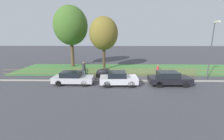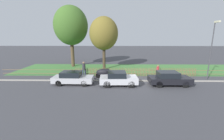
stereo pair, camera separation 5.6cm
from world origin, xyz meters
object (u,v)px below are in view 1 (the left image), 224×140
parked_car_navy_estate (169,78)px  pedestrian_near_fence (158,71)px  pedestrian_by_lamp (84,68)px  covered_motorcycle (105,72)px  street_lamp (212,45)px  parked_car_silver_hatchback (73,78)px  tree_nearest_kerb (71,26)px  parked_car_black_saloon (118,78)px  tree_behind_motorcycle (104,34)px

parked_car_navy_estate → pedestrian_near_fence: pedestrian_near_fence is taller
pedestrian_near_fence → pedestrian_by_lamp: size_ratio=0.84×
pedestrian_near_fence → covered_motorcycle: bearing=-121.0°
pedestrian_near_fence → street_lamp: size_ratio=0.24×
parked_car_silver_hatchback → tree_nearest_kerb: 11.20m
parked_car_black_saloon → covered_motorcycle: size_ratio=1.86×
street_lamp → pedestrian_near_fence: bearing=170.6°
pedestrian_by_lamp → street_lamp: bearing=160.4°
parked_car_navy_estate → street_lamp: (4.97, 1.78, 3.24)m
parked_car_navy_estate → tree_nearest_kerb: bearing=141.2°
parked_car_silver_hatchback → parked_car_navy_estate: bearing=0.1°
tree_behind_motorcycle → street_lamp: 13.30m
parked_car_navy_estate → tree_behind_motorcycle: 11.14m
tree_nearest_kerb → street_lamp: size_ratio=1.48×
parked_car_silver_hatchback → tree_nearest_kerb: bearing=106.1°
parked_car_black_saloon → tree_nearest_kerb: bearing=125.0°
parked_car_black_saloon → tree_nearest_kerb: size_ratio=0.40×
parked_car_navy_estate → pedestrian_by_lamp: bearing=160.4°
parked_car_silver_hatchback → parked_car_navy_estate: (9.78, -0.16, 0.03)m
tree_nearest_kerb → pedestrian_by_lamp: size_ratio=5.08×
parked_car_navy_estate → pedestrian_near_fence: 2.70m
parked_car_black_saloon → parked_car_navy_estate: 5.11m
parked_car_navy_estate → tree_nearest_kerb: size_ratio=0.43×
parked_car_black_saloon → covered_motorcycle: 2.90m
pedestrian_near_fence → street_lamp: bearing=46.9°
parked_car_silver_hatchback → tree_behind_motorcycle: tree_behind_motorcycle is taller
tree_behind_motorcycle → pedestrian_near_fence: 9.22m
parked_car_black_saloon → parked_car_navy_estate: bearing=-0.8°
tree_nearest_kerb → pedestrian_by_lamp: (3.08, -6.39, -5.35)m
parked_car_black_saloon → tree_behind_motorcycle: bearing=102.6°
parked_car_black_saloon → tree_behind_motorcycle: size_ratio=0.50×
covered_motorcycle → street_lamp: (11.61, -0.60, 3.25)m
tree_nearest_kerb → parked_car_navy_estate: bearing=-37.6°
parked_car_black_saloon → tree_behind_motorcycle: (-1.92, 7.47, 4.48)m
tree_behind_motorcycle → pedestrian_by_lamp: (-2.15, -4.31, -4.14)m
pedestrian_near_fence → street_lamp: street_lamp is taller
covered_motorcycle → pedestrian_near_fence: (6.26, 0.29, 0.18)m
parked_car_black_saloon → tree_nearest_kerb: tree_nearest_kerb is taller
pedestrian_near_fence → street_lamp: (5.35, -0.89, 3.07)m
parked_car_silver_hatchback → parked_car_black_saloon: (4.66, -0.25, 0.04)m
covered_motorcycle → street_lamp: bearing=0.6°
pedestrian_near_fence → street_lamp: 6.23m
tree_nearest_kerb → street_lamp: 19.03m
parked_car_navy_estate → pedestrian_near_fence: bearing=97.1°
street_lamp → parked_car_navy_estate: bearing=-160.3°
tree_nearest_kerb → pedestrian_near_fence: size_ratio=6.06×
parked_car_black_saloon → covered_motorcycle: bearing=119.9°
parked_car_navy_estate → tree_behind_motorcycle: (-7.03, 7.38, 4.49)m
covered_motorcycle → street_lamp: size_ratio=0.32×
covered_motorcycle → tree_nearest_kerb: 10.69m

